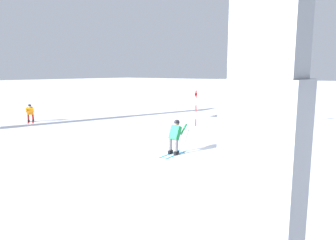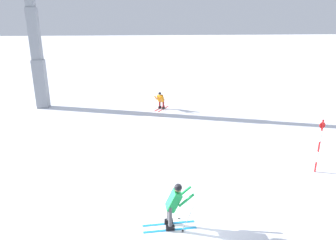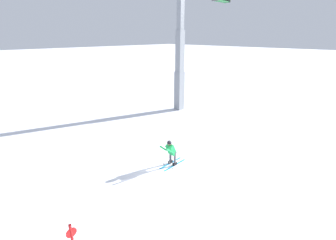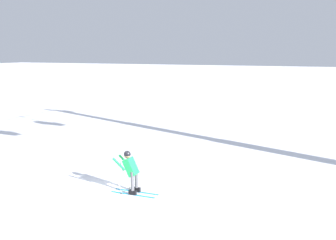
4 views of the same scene
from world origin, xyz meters
The scene contains 2 objects.
ground_plane centered at (0.00, 0.00, 0.00)m, with size 260.00×260.00×0.00m, color white.
skier_carving_main centered at (-0.68, 0.42, 0.92)m, with size 0.72×1.76×1.71m.
Camera 4 is at (11.33, 7.25, 5.12)m, focal length 42.07 mm.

